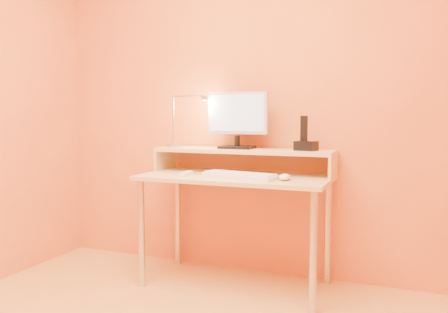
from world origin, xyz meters
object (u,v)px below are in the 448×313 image
at_px(lamp_base, 174,145).
at_px(keyboard, 240,176).
at_px(remote_control, 186,174).
at_px(monitor_panel, 238,113).
at_px(mouse, 285,177).
at_px(phone_dock, 306,146).

bearing_deg(lamp_base, keyboard, -20.97).
relative_size(lamp_base, remote_control, 0.56).
bearing_deg(monitor_panel, mouse, -34.66).
height_order(lamp_base, keyboard, lamp_base).
xyz_separation_m(lamp_base, mouse, (0.86, -0.23, -0.15)).
height_order(keyboard, mouse, mouse).
height_order(phone_dock, remote_control, phone_dock).
xyz_separation_m(monitor_panel, remote_control, (-0.24, -0.29, -0.39)).
bearing_deg(phone_dock, mouse, -93.69).
distance_m(monitor_panel, remote_control, 0.54).
height_order(monitor_panel, phone_dock, monitor_panel).
height_order(lamp_base, remote_control, lamp_base).
distance_m(lamp_base, remote_control, 0.37).
bearing_deg(remote_control, mouse, -3.26).
xyz_separation_m(phone_dock, mouse, (-0.07, -0.26, -0.17)).
height_order(phone_dock, keyboard, phone_dock).
relative_size(monitor_panel, remote_control, 2.31).
bearing_deg(lamp_base, monitor_panel, 4.94).
height_order(phone_dock, mouse, phone_dock).
bearing_deg(monitor_panel, remote_control, -130.46).
bearing_deg(mouse, monitor_panel, 143.51).
bearing_deg(monitor_panel, keyboard, -67.72).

